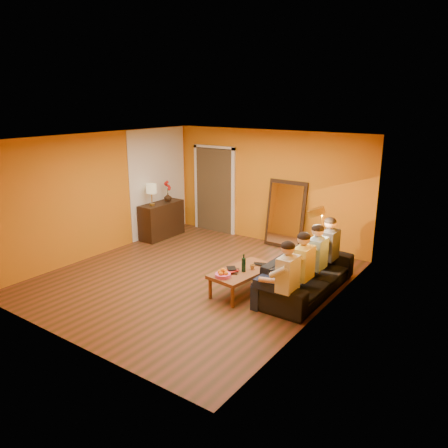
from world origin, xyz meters
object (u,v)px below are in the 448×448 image
Objects in this scene: coffee_table at (243,281)px; sofa at (307,274)px; mirror_frame at (286,214)px; laptop at (262,265)px; person_mid_left at (303,269)px; dog at (291,277)px; person_far_right at (329,250)px; wine_bottle at (244,263)px; table_lamp at (152,195)px; sideboard at (162,220)px; tumbler at (252,267)px; floor_lamp at (320,249)px; person_far_left at (288,280)px; person_mid_right at (317,259)px; vase at (168,197)px.

sofa is at bearing 43.48° from coffee_table.
mirror_frame is 2.42m from laptop.
sofa reaches higher than laptop.
laptop is (-0.85, 0.14, -0.18)m from person_mid_left.
person_far_right is (0.33, 0.86, 0.31)m from dog.
wine_bottle is at bearing -127.67° from laptop.
person_far_right is (4.37, 0.05, -0.49)m from table_lamp.
sideboard is at bearing 162.22° from coffee_table.
table_lamp is 3.70m from tumbler.
table_lamp is at bearing 158.92° from wine_bottle.
laptop is (0.18, 0.35, 0.22)m from coffee_table.
coffee_table is 0.45m from laptop.
table_lamp is 0.35× the size of floor_lamp.
coffee_table is at bearing 161.71° from person_far_left.
dog reaches higher than tumbler.
person_far_right is (0.00, 0.55, 0.00)m from person_mid_right.
vase is at bearing 154.01° from tumbler.
person_far_left is at bearing -26.85° from tumbler.
person_far_left is 1.02m from wine_bottle.
dog is at bearing -110.91° from person_far_right.
floor_lamp reaches higher than person_far_right.
dog is (4.04, -1.11, -0.12)m from sideboard.
person_far_right is (0.00, 1.10, 0.00)m from person_mid_left.
laptop is at bearing 140.90° from person_far_left.
wine_bottle is at bearing 129.89° from sofa.
person_mid_right is at bearing 39.59° from wine_bottle.
coffee_table is at bearing -78.21° from mirror_frame.
sofa is 4.44m from vase.
mirror_frame is 2.62m from tumbler.
mirror_frame is at bearing 102.60° from wine_bottle.
person_far_right is at bearing -11.31° from sofa.
person_mid_left is at bearing -90.00° from person_mid_right.
laptop is at bearing 75.38° from tumbler.
sideboard is 3.72m from laptop.
tumbler is at bearing 153.15° from person_far_left.
laptop is at bearing 113.30° from sofa.
sideboard is 0.97× the size of person_mid_right.
wine_bottle is (0.60, -2.69, -0.18)m from mirror_frame.
person_mid_left is at bearing -56.94° from mirror_frame.
coffee_table is (3.34, -1.56, -0.21)m from sideboard.
person_far_left reaches higher than dog.
floor_lamp is 1.24m from tumbler.
sofa is at bearing -142.43° from person_mid_right.
sofa is 1.86× the size of person_far_right.
floor_lamp reaches higher than person_mid_right.
floor_lamp is at bearing 91.33° from person_far_left.
person_mid_right reaches higher than tumbler.
person_mid_left is (0.33, -0.24, 0.31)m from dog.
floor_lamp reaches higher than sideboard.
tumbler is (-0.88, -0.84, -0.26)m from floor_lamp.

